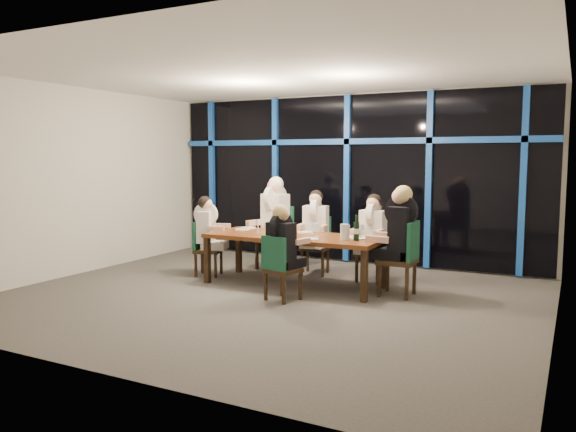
{
  "coord_description": "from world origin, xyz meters",
  "views": [
    {
      "loc": [
        3.64,
        -6.46,
        1.88
      ],
      "look_at": [
        0.0,
        0.6,
        1.05
      ],
      "focal_mm": 35.0,
      "sensor_mm": 36.0,
      "label": 1
    }
  ],
  "objects_px": {
    "chair_far_left": "(277,234)",
    "diner_end_right": "(398,224)",
    "diner_far_mid": "(315,220)",
    "diner_end_left": "(208,224)",
    "dining_table": "(294,240)",
    "diner_near_mid": "(283,238)",
    "chair_near_mid": "(279,265)",
    "diner_far_left": "(273,209)",
    "chair_far_right": "(374,248)",
    "chair_far_mid": "(316,242)",
    "wine_bottle": "(356,231)",
    "chair_end_left": "(204,245)",
    "diner_far_right": "(372,225)",
    "chair_end_right": "(404,255)",
    "water_pitcher": "(345,232)"
  },
  "relations": [
    {
      "from": "water_pitcher",
      "to": "diner_far_left",
      "type": "bearing_deg",
      "value": 156.48
    },
    {
      "from": "chair_far_right",
      "to": "diner_far_left",
      "type": "bearing_deg",
      "value": -177.76
    },
    {
      "from": "diner_far_left",
      "to": "wine_bottle",
      "type": "distance_m",
      "value": 2.1
    },
    {
      "from": "diner_far_left",
      "to": "water_pitcher",
      "type": "distance_m",
      "value": 2.0
    },
    {
      "from": "chair_far_right",
      "to": "diner_end_right",
      "type": "relative_size",
      "value": 0.91
    },
    {
      "from": "chair_near_mid",
      "to": "diner_far_left",
      "type": "height_order",
      "value": "diner_far_left"
    },
    {
      "from": "chair_end_left",
      "to": "diner_end_right",
      "type": "distance_m",
      "value": 3.17
    },
    {
      "from": "diner_near_mid",
      "to": "water_pitcher",
      "type": "bearing_deg",
      "value": -115.57
    },
    {
      "from": "dining_table",
      "to": "diner_near_mid",
      "type": "xyz_separation_m",
      "value": [
        0.25,
        -0.83,
        0.15
      ]
    },
    {
      "from": "chair_far_left",
      "to": "diner_end_right",
      "type": "bearing_deg",
      "value": -4.05
    },
    {
      "from": "chair_far_right",
      "to": "diner_end_left",
      "type": "distance_m",
      "value": 2.63
    },
    {
      "from": "chair_far_left",
      "to": "diner_far_mid",
      "type": "bearing_deg",
      "value": 7.51
    },
    {
      "from": "chair_far_left",
      "to": "diner_far_left",
      "type": "xyz_separation_m",
      "value": [
        -0.03,
        -0.09,
        0.42
      ]
    },
    {
      "from": "diner_end_right",
      "to": "wine_bottle",
      "type": "height_order",
      "value": "diner_end_right"
    },
    {
      "from": "diner_far_right",
      "to": "diner_end_left",
      "type": "height_order",
      "value": "diner_far_right"
    },
    {
      "from": "chair_end_left",
      "to": "chair_near_mid",
      "type": "xyz_separation_m",
      "value": [
        1.84,
        -0.88,
        0.0
      ]
    },
    {
      "from": "chair_end_left",
      "to": "diner_far_mid",
      "type": "height_order",
      "value": "diner_far_mid"
    },
    {
      "from": "chair_far_right",
      "to": "diner_far_mid",
      "type": "distance_m",
      "value": 1.07
    },
    {
      "from": "chair_far_mid",
      "to": "diner_end_right",
      "type": "xyz_separation_m",
      "value": [
        1.6,
        -0.86,
        0.46
      ]
    },
    {
      "from": "chair_end_left",
      "to": "wine_bottle",
      "type": "height_order",
      "value": "wine_bottle"
    },
    {
      "from": "chair_end_left",
      "to": "wine_bottle",
      "type": "xyz_separation_m",
      "value": [
        2.6,
        -0.06,
        0.4
      ]
    },
    {
      "from": "diner_end_right",
      "to": "water_pitcher",
      "type": "xyz_separation_m",
      "value": [
        -0.68,
        -0.22,
        -0.12
      ]
    },
    {
      "from": "chair_far_left",
      "to": "water_pitcher",
      "type": "xyz_separation_m",
      "value": [
        1.66,
        -1.14,
        0.27
      ]
    },
    {
      "from": "diner_end_right",
      "to": "wine_bottle",
      "type": "xyz_separation_m",
      "value": [
        -0.53,
        -0.18,
        -0.1
      ]
    },
    {
      "from": "dining_table",
      "to": "wine_bottle",
      "type": "relative_size",
      "value": 7.34
    },
    {
      "from": "dining_table",
      "to": "chair_far_mid",
      "type": "relative_size",
      "value": 2.8
    },
    {
      "from": "diner_far_mid",
      "to": "diner_end_left",
      "type": "distance_m",
      "value": 1.71
    },
    {
      "from": "chair_end_right",
      "to": "chair_far_right",
      "type": "bearing_deg",
      "value": -138.13
    },
    {
      "from": "chair_far_left",
      "to": "diner_far_right",
      "type": "height_order",
      "value": "diner_far_right"
    },
    {
      "from": "chair_end_right",
      "to": "diner_far_mid",
      "type": "distance_m",
      "value": 1.88
    },
    {
      "from": "diner_far_left",
      "to": "diner_near_mid",
      "type": "xyz_separation_m",
      "value": [
        1.1,
        -1.75,
        -0.18
      ]
    },
    {
      "from": "chair_end_right",
      "to": "diner_far_left",
      "type": "height_order",
      "value": "diner_far_left"
    },
    {
      "from": "chair_far_mid",
      "to": "chair_near_mid",
      "type": "height_order",
      "value": "chair_far_mid"
    },
    {
      "from": "chair_end_left",
      "to": "diner_far_left",
      "type": "xyz_separation_m",
      "value": [
        0.75,
        0.94,
        0.53
      ]
    },
    {
      "from": "chair_far_mid",
      "to": "chair_end_left",
      "type": "xyz_separation_m",
      "value": [
        -1.53,
        -0.97,
        -0.03
      ]
    },
    {
      "from": "chair_far_left",
      "to": "chair_end_right",
      "type": "distance_m",
      "value": 2.6
    },
    {
      "from": "chair_near_mid",
      "to": "diner_far_right",
      "type": "height_order",
      "value": "diner_far_right"
    },
    {
      "from": "dining_table",
      "to": "diner_end_right",
      "type": "distance_m",
      "value": 1.56
    },
    {
      "from": "diner_far_left",
      "to": "diner_end_left",
      "type": "bearing_deg",
      "value": -109.54
    },
    {
      "from": "chair_end_right",
      "to": "diner_end_right",
      "type": "height_order",
      "value": "diner_end_right"
    },
    {
      "from": "dining_table",
      "to": "diner_end_left",
      "type": "relative_size",
      "value": 3.08
    },
    {
      "from": "chair_far_left",
      "to": "diner_near_mid",
      "type": "bearing_deg",
      "value": -42.53
    },
    {
      "from": "chair_end_right",
      "to": "chair_near_mid",
      "type": "relative_size",
      "value": 1.19
    },
    {
      "from": "dining_table",
      "to": "diner_far_mid",
      "type": "distance_m",
      "value": 0.9
    },
    {
      "from": "diner_end_left",
      "to": "diner_far_left",
      "type": "bearing_deg",
      "value": -54.39
    },
    {
      "from": "chair_end_right",
      "to": "wine_bottle",
      "type": "relative_size",
      "value": 2.9
    },
    {
      "from": "chair_near_mid",
      "to": "chair_far_mid",
      "type": "bearing_deg",
      "value": -66.15
    },
    {
      "from": "chair_end_right",
      "to": "wine_bottle",
      "type": "xyz_separation_m",
      "value": [
        -0.62,
        -0.18,
        0.31
      ]
    },
    {
      "from": "chair_far_mid",
      "to": "diner_end_left",
      "type": "relative_size",
      "value": 1.1
    },
    {
      "from": "dining_table",
      "to": "chair_near_mid",
      "type": "bearing_deg",
      "value": -75.67
    }
  ]
}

